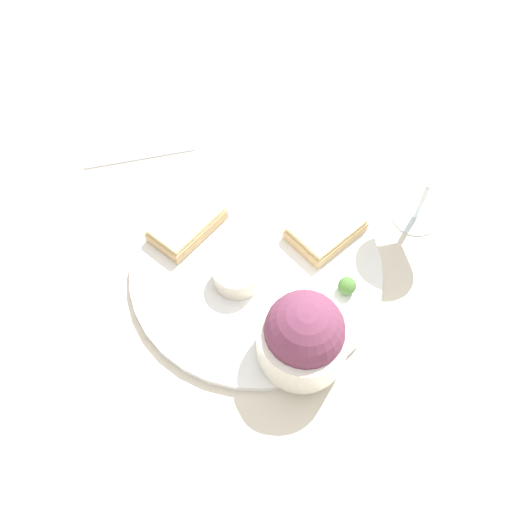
{
  "coord_description": "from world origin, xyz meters",
  "views": [
    {
      "loc": [
        -0.08,
        -0.34,
        0.6
      ],
      "look_at": [
        0.0,
        0.0,
        0.03
      ],
      "focal_mm": 35.0,
      "sensor_mm": 36.0,
      "label": 1
    }
  ],
  "objects_px": {
    "cheese_toast_far": "(187,224)",
    "fork": "(140,157)",
    "sauce_ramekin": "(237,273)",
    "salad_bowl": "(303,335)",
    "wine_glass": "(438,167)",
    "cheese_toast_near": "(326,229)"
  },
  "relations": [
    {
      "from": "sauce_ramekin",
      "to": "cheese_toast_far",
      "type": "xyz_separation_m",
      "value": [
        -0.05,
        0.1,
        -0.01
      ]
    },
    {
      "from": "cheese_toast_far",
      "to": "wine_glass",
      "type": "xyz_separation_m",
      "value": [
        0.33,
        -0.05,
        0.09
      ]
    },
    {
      "from": "cheese_toast_far",
      "to": "fork",
      "type": "xyz_separation_m",
      "value": [
        -0.05,
        0.17,
        -0.02
      ]
    },
    {
      "from": "cheese_toast_far",
      "to": "cheese_toast_near",
      "type": "bearing_deg",
      "value": -16.36
    },
    {
      "from": "sauce_ramekin",
      "to": "cheese_toast_far",
      "type": "distance_m",
      "value": 0.11
    },
    {
      "from": "fork",
      "to": "salad_bowl",
      "type": "bearing_deg",
      "value": -67.93
    },
    {
      "from": "cheese_toast_near",
      "to": "cheese_toast_far",
      "type": "bearing_deg",
      "value": 163.64
    },
    {
      "from": "wine_glass",
      "to": "cheese_toast_near",
      "type": "bearing_deg",
      "value": -178.4
    },
    {
      "from": "cheese_toast_far",
      "to": "fork",
      "type": "height_order",
      "value": "cheese_toast_far"
    },
    {
      "from": "sauce_ramekin",
      "to": "wine_glass",
      "type": "distance_m",
      "value": 0.29
    },
    {
      "from": "salad_bowl",
      "to": "sauce_ramekin",
      "type": "height_order",
      "value": "salad_bowl"
    },
    {
      "from": "salad_bowl",
      "to": "wine_glass",
      "type": "distance_m",
      "value": 0.28
    },
    {
      "from": "cheese_toast_near",
      "to": "wine_glass",
      "type": "height_order",
      "value": "wine_glass"
    },
    {
      "from": "salad_bowl",
      "to": "wine_glass",
      "type": "height_order",
      "value": "wine_glass"
    },
    {
      "from": "fork",
      "to": "wine_glass",
      "type": "bearing_deg",
      "value": -29.78
    },
    {
      "from": "salad_bowl",
      "to": "fork",
      "type": "bearing_deg",
      "value": 112.07
    },
    {
      "from": "salad_bowl",
      "to": "cheese_toast_near",
      "type": "relative_size",
      "value": 0.9
    },
    {
      "from": "cheese_toast_near",
      "to": "wine_glass",
      "type": "distance_m",
      "value": 0.17
    },
    {
      "from": "cheese_toast_near",
      "to": "cheese_toast_far",
      "type": "height_order",
      "value": "same"
    },
    {
      "from": "sauce_ramekin",
      "to": "cheese_toast_far",
      "type": "relative_size",
      "value": 0.52
    },
    {
      "from": "salad_bowl",
      "to": "cheese_toast_far",
      "type": "height_order",
      "value": "salad_bowl"
    },
    {
      "from": "cheese_toast_far",
      "to": "fork",
      "type": "relative_size",
      "value": 0.68
    }
  ]
}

